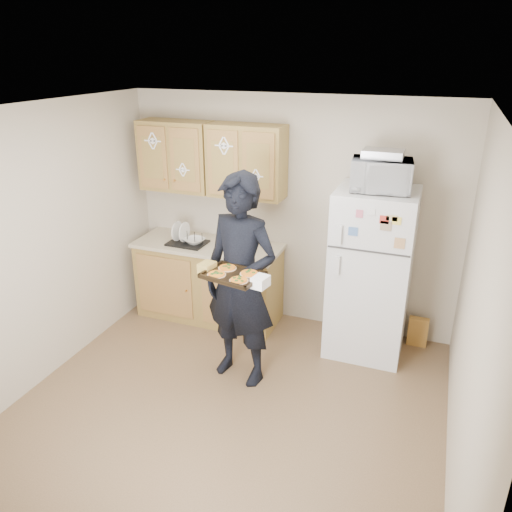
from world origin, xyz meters
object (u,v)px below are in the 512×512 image
at_px(person, 240,282).
at_px(microwave, 381,175).
at_px(baking_tray, 233,276).
at_px(dish_rack, 187,237).
at_px(refrigerator, 370,274).

distance_m(person, microwave, 1.59).
height_order(baking_tray, microwave, microwave).
bearing_deg(dish_rack, refrigerator, 0.68).
xyz_separation_m(person, baking_tray, (0.06, -0.29, 0.20)).
bearing_deg(refrigerator, microwave, -73.07).
bearing_deg(baking_tray, dish_rack, 142.98).
height_order(microwave, dish_rack, microwave).
bearing_deg(refrigerator, person, -138.97).
bearing_deg(person, dish_rack, 149.76).
bearing_deg(baking_tray, microwave, 60.06).
distance_m(baking_tray, dish_rack, 1.57).
height_order(refrigerator, dish_rack, refrigerator).
xyz_separation_m(baking_tray, microwave, (0.98, 1.13, 0.67)).
bearing_deg(baking_tray, refrigerator, 61.72).
bearing_deg(refrigerator, baking_tray, -129.18).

